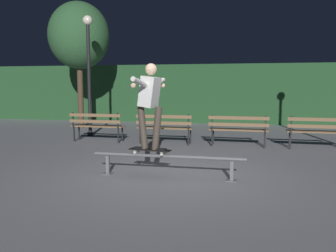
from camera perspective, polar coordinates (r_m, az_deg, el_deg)
name	(u,v)px	position (r m, az deg, el deg)	size (l,w,h in m)	color
ground_plane	(169,175)	(6.83, 0.19, -7.75)	(90.00, 90.00, 0.00)	gray
hedge_backdrop	(216,94)	(16.43, 7.51, 5.06)	(24.00, 1.20, 2.58)	#234C28
grind_rail	(167,160)	(6.61, -0.08, -5.33)	(2.82, 0.18, 0.42)	slate
skateboard	(150,150)	(6.66, -2.87, -3.80)	(0.80, 0.31, 0.09)	black
skateboarder	(150,99)	(6.55, -2.89, 4.28)	(0.63, 1.40, 1.56)	black
park_bench_leftmost	(97,124)	(10.89, -11.14, 0.34)	(1.61, 0.45, 0.88)	black
park_bench_left_center	(165,125)	(10.25, -0.54, 0.09)	(1.61, 0.45, 0.88)	black
park_bench_right_center	(238,127)	(10.00, 11.03, -0.19)	(1.61, 0.45, 0.88)	black
park_bench_rightmost	(319,129)	(10.16, 22.69, -0.47)	(1.61, 0.45, 0.88)	black
tree_far_left	(79,36)	(14.73, -13.84, 13.57)	(2.32, 2.32, 4.84)	#4C3828
lamp_post_left	(89,60)	(12.24, -12.39, 10.09)	(0.32, 0.32, 3.90)	black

